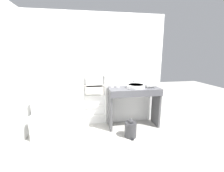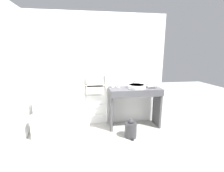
% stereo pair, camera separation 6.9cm
% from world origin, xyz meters
% --- Properties ---
extents(wall_back, '(2.94, 0.12, 2.36)m').
position_xyz_m(wall_back, '(0.00, 1.53, 1.18)').
color(wall_back, white).
rests_on(wall_back, ground_plane).
extents(wall_side, '(0.12, 2.18, 2.36)m').
position_xyz_m(wall_side, '(-1.41, 0.73, 1.18)').
color(wall_side, white).
rests_on(wall_side, ground_plane).
extents(toilet, '(0.41, 0.55, 0.74)m').
position_xyz_m(toilet, '(-1.06, 1.12, 0.30)').
color(toilet, white).
rests_on(toilet, ground_plane).
extents(towel_radiator, '(0.51, 0.06, 1.16)m').
position_xyz_m(towel_radiator, '(-0.04, 1.42, 0.82)').
color(towel_radiator, white).
rests_on(towel_radiator, ground_plane).
extents(vanity_counter, '(1.06, 0.44, 0.85)m').
position_xyz_m(vanity_counter, '(0.78, 1.22, 0.59)').
color(vanity_counter, '#4C4C51').
rests_on(vanity_counter, ground_plane).
extents(sink_basin, '(0.38, 0.38, 0.07)m').
position_xyz_m(sink_basin, '(0.81, 1.24, 0.89)').
color(sink_basin, white).
rests_on(sink_basin, vanity_counter).
extents(faucet, '(0.02, 0.10, 0.13)m').
position_xyz_m(faucet, '(0.81, 1.41, 0.94)').
color(faucet, silver).
rests_on(faucet, vanity_counter).
extents(cup_near_wall, '(0.08, 0.08, 0.10)m').
position_xyz_m(cup_near_wall, '(0.33, 1.38, 0.90)').
color(cup_near_wall, white).
rests_on(cup_near_wall, vanity_counter).
extents(cup_near_edge, '(0.08, 0.08, 0.10)m').
position_xyz_m(cup_near_edge, '(0.45, 1.35, 0.90)').
color(cup_near_edge, white).
rests_on(cup_near_edge, vanity_counter).
extents(hair_dryer, '(0.20, 0.19, 0.09)m').
position_xyz_m(hair_dryer, '(1.14, 1.22, 0.89)').
color(hair_dryer, white).
rests_on(hair_dryer, vanity_counter).
extents(trash_bin, '(0.23, 0.26, 0.36)m').
position_xyz_m(trash_bin, '(0.60, 0.82, 0.15)').
color(trash_bin, '#333335').
rests_on(trash_bin, ground_plane).
extents(bath_mat, '(0.56, 0.36, 0.01)m').
position_xyz_m(bath_mat, '(-1.02, 0.46, 0.01)').
color(bath_mat, silver).
rests_on(bath_mat, ground_plane).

